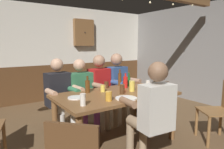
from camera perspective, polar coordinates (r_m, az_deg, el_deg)
ground_plane at (r=3.05m, az=2.57°, el=-19.16°), size 7.07×7.07×0.00m
back_wall_upper at (r=5.42m, az=-17.18°, el=10.40°), size 5.79×0.12×1.47m
back_wall_wainscot at (r=5.50m, az=-16.65°, el=-2.05°), size 5.79×0.12×0.90m
dining_table at (r=2.92m, az=1.10°, el=-7.14°), size 1.68×0.95×0.73m
person_0 at (r=3.27m, az=-14.36°, el=-5.15°), size 0.52×0.55×1.20m
person_1 at (r=3.41m, az=-8.35°, el=-4.63°), size 0.56×0.52×1.18m
person_2 at (r=3.59m, az=-2.91°, el=-3.42°), size 0.53×0.57×1.23m
person_3 at (r=3.80m, az=1.89°, el=-2.56°), size 0.54×0.57×1.25m
person_4 at (r=2.40m, az=11.14°, el=-9.55°), size 0.54×0.55×1.23m
chair_empty_near_left at (r=3.41m, az=28.31°, el=-8.60°), size 0.61×0.61×0.88m
condiment_caddy at (r=2.89m, az=12.46°, el=-4.97°), size 0.14×0.10×0.05m
plate_0 at (r=2.61m, az=3.97°, el=-6.63°), size 0.28×0.28×0.01m
plate_1 at (r=2.67m, az=-10.05°, el=-6.37°), size 0.21×0.21×0.01m
bottle_0 at (r=3.25m, az=3.77°, el=-2.06°), size 0.07×0.07×0.23m
bottle_1 at (r=2.94m, az=-6.84°, el=-3.22°), size 0.07×0.07×0.24m
bottle_2 at (r=3.39m, az=4.71°, el=-1.78°), size 0.05×0.05×0.22m
bottle_3 at (r=3.41m, az=2.18°, el=-1.24°), size 0.06×0.06×0.27m
pint_glass_0 at (r=2.97m, az=-2.58°, el=-3.90°), size 0.07×0.07×0.10m
pint_glass_1 at (r=2.33m, az=-8.13°, el=-6.96°), size 0.06×0.06×0.14m
pint_glass_2 at (r=3.02m, az=5.60°, el=-3.22°), size 0.08×0.08×0.15m
pint_glass_3 at (r=2.86m, az=2.84°, el=-4.07°), size 0.07×0.07×0.13m
pint_glass_4 at (r=2.70m, az=7.87°, el=-4.69°), size 0.08×0.08×0.15m
pint_glass_5 at (r=3.14m, az=15.08°, el=-3.18°), size 0.06×0.06×0.14m
pint_glass_6 at (r=3.23m, az=-1.58°, el=-2.87°), size 0.07×0.07×0.10m
pint_glass_7 at (r=3.11m, az=10.00°, el=-2.97°), size 0.07×0.07×0.15m
pint_glass_8 at (r=2.50m, az=-0.94°, el=-6.04°), size 0.08×0.08×0.12m
wall_dart_cabinet at (r=5.65m, az=-7.88°, el=11.51°), size 0.56×0.15×0.70m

